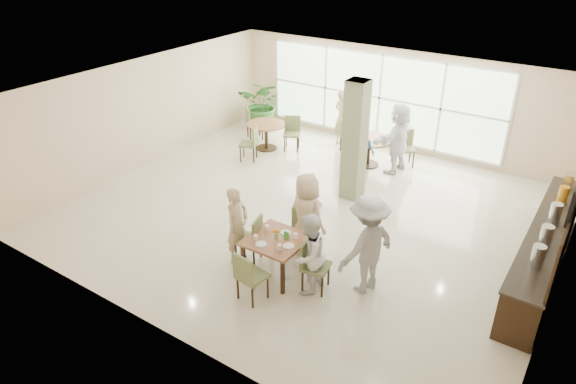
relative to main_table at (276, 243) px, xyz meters
The scene contains 21 objects.
ground 2.44m from the main_table, 106.20° to the left, with size 10.00×10.00×0.00m, color beige.
room_shell 2.57m from the main_table, 106.20° to the left, with size 10.00×10.00×10.00m.
window_bank 6.85m from the main_table, 99.76° to the left, with size 7.00×0.04×7.00m.
column 3.54m from the main_table, 94.22° to the left, with size 0.45×0.45×2.80m, color #767E57.
main_table is the anchor object (origin of this frame).
round_table_left 5.92m from the main_table, 127.73° to the left, with size 1.09×1.09×0.75m.
round_table_right 5.34m from the main_table, 97.80° to the left, with size 1.19×1.19×0.75m.
chairs_main_table 0.20m from the main_table, 17.85° to the right, with size 2.05×2.01×0.95m.
chairs_table_left 5.88m from the main_table, 128.10° to the left, with size 2.00×1.98×0.95m.
chairs_table_right 5.38m from the main_table, 97.78° to the left, with size 2.28×1.89×0.95m.
tabletop_clutter 0.15m from the main_table, 43.05° to the right, with size 0.76×0.75×0.21m.
buffet_counter 4.90m from the main_table, 34.32° to the left, with size 0.64×4.70×1.95m.
wall_tv 4.83m from the main_table, 21.12° to the left, with size 0.06×1.00×0.58m.
potted_plant 7.55m from the main_table, 128.09° to the left, with size 1.41×1.41×1.57m, color #2B6327.
teen_left 0.87m from the main_table, behind, with size 0.55×0.36×1.52m, color tan.
teen_far 0.91m from the main_table, 85.00° to the left, with size 0.82×0.45×1.69m, color tan.
teen_right 0.74m from the main_table, ahead, with size 0.73×0.57×1.50m, color white.
teen_standing 1.64m from the main_table, 18.38° to the left, with size 1.19×0.68×1.83m, color #969698.
adult_a 4.38m from the main_table, 98.05° to the left, with size 0.91×0.52×1.56m, color #4288C7.
adult_b 5.36m from the main_table, 89.66° to the left, with size 1.68×0.73×1.82m, color white.
adult_standing 6.39m from the main_table, 107.91° to the left, with size 0.61×0.40×1.68m, color tan.
Camera 1 is at (5.11, -8.54, 5.76)m, focal length 32.00 mm.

